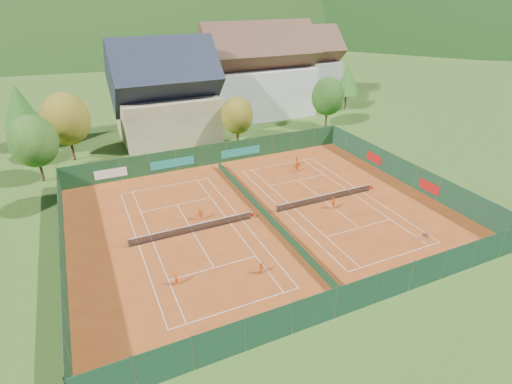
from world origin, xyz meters
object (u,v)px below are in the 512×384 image
(player_right_near, at_px, (333,203))
(player_right_far_a, at_px, (297,161))
(player_left_near, at_px, (176,279))
(player_left_mid, at_px, (262,269))
(player_left_far, at_px, (200,214))
(chalet, at_px, (166,98))
(ball_hopper, at_px, (425,235))
(hotel_block_a, at_px, (258,76))
(hotel_block_b, at_px, (300,68))
(player_right_far_b, at_px, (297,166))

(player_right_near, relative_size, player_right_far_a, 1.09)
(player_left_near, relative_size, player_left_mid, 1.09)
(player_left_far, bearing_deg, chalet, -81.02)
(player_left_near, height_order, player_right_far_a, player_right_far_a)
(chalet, bearing_deg, player_right_near, -71.35)
(ball_hopper, xyz_separation_m, player_right_far_a, (-2.12, 21.56, 0.12))
(ball_hopper, height_order, player_left_far, player_left_far)
(player_left_mid, height_order, player_right_near, player_right_near)
(hotel_block_a, bearing_deg, hotel_block_b, 29.74)
(player_left_far, bearing_deg, player_right_near, -179.32)
(hotel_block_a, xyz_separation_m, player_left_far, (-22.53, -33.95, -6.69))
(player_left_mid, height_order, player_right_far_b, player_right_far_b)
(chalet, bearing_deg, player_left_far, -97.19)
(chalet, relative_size, player_right_near, 11.02)
(hotel_block_b, relative_size, player_left_far, 12.53)
(player_left_far, bearing_deg, ball_hopper, 161.82)
(player_left_far, bearing_deg, player_right_far_b, -140.62)
(player_right_far_a, height_order, player_right_far_b, player_right_far_b)
(player_left_mid, height_order, player_right_far_a, player_right_far_a)
(chalet, distance_m, player_right_near, 34.20)
(player_left_near, xyz_separation_m, player_right_near, (19.38, 5.35, 0.08))
(ball_hopper, bearing_deg, hotel_block_a, 85.65)
(hotel_block_a, distance_m, player_left_far, 41.29)
(chalet, relative_size, player_right_far_a, 12.00)
(hotel_block_b, distance_m, player_left_far, 55.94)
(hotel_block_b, relative_size, player_left_near, 13.28)
(hotel_block_b, bearing_deg, chalet, -157.01)
(hotel_block_a, distance_m, player_left_near, 51.77)
(player_left_near, relative_size, player_right_far_b, 0.87)
(hotel_block_a, xyz_separation_m, player_left_mid, (-20.52, -44.97, -6.79))
(hotel_block_a, bearing_deg, player_right_far_a, -102.65)
(chalet, relative_size, hotel_block_b, 0.94)
(chalet, height_order, hotel_block_a, hotel_block_a)
(player_left_mid, bearing_deg, player_right_far_b, 61.79)
(hotel_block_a, relative_size, player_right_far_b, 14.37)
(hotel_block_a, height_order, ball_hopper, hotel_block_a)
(chalet, xyz_separation_m, player_right_far_b, (12.27, -21.18, -5.87))
(player_left_mid, distance_m, player_right_far_b, 22.51)
(chalet, xyz_separation_m, player_left_mid, (-1.52, -38.97, -6.03))
(chalet, bearing_deg, player_left_mid, -92.23)
(player_left_mid, relative_size, player_left_far, 0.87)
(player_left_far, height_order, player_right_far_b, player_right_far_b)
(hotel_block_b, bearing_deg, player_right_far_a, -120.56)
(hotel_block_b, distance_m, ball_hopper, 57.97)
(hotel_block_a, bearing_deg, ball_hopper, -94.35)
(chalet, xyz_separation_m, player_right_far_a, (13.31, -19.34, -5.95))
(player_left_far, xyz_separation_m, player_right_far_b, (15.80, 6.77, 0.06))
(player_right_near, bearing_deg, hotel_block_a, 21.35)
(chalet, bearing_deg, hotel_block_b, 22.99)
(player_left_near, bearing_deg, ball_hopper, -53.53)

